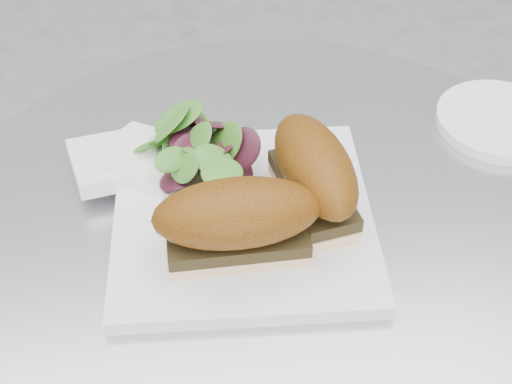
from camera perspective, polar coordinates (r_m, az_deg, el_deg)
The scene contains 7 objects.
table at distance 0.89m, azimuth 1.12°, elevation -14.16°, with size 0.70×0.70×0.73m.
plate at distance 0.69m, azimuth -1.05°, elevation -2.05°, with size 0.25×0.25×0.02m, color white.
sandwich_left at distance 0.62m, azimuth -1.51°, elevation -2.26°, with size 0.15×0.07×0.08m.
sandwich_right at distance 0.67m, azimuth 4.70°, elevation 1.60°, with size 0.09×0.15×0.08m.
salad at distance 0.72m, azimuth -4.84°, elevation 3.45°, with size 0.12×0.12×0.05m, color green, non-canonical shape.
napkin at distance 0.75m, azimuth -9.54°, elevation 1.72°, with size 0.12×0.12×0.02m, color white, non-canonical shape.
saucer at distance 0.86m, azimuth 18.91°, elevation 5.43°, with size 0.14×0.14×0.01m, color white.
Camera 1 is at (-0.08, -0.46, 1.24)m, focal length 50.00 mm.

